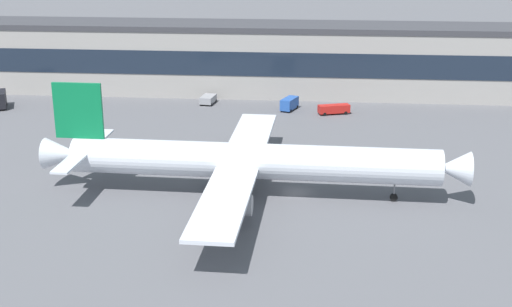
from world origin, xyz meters
TOP-DOWN VIEW (x-y plane):
  - ground_plane at (0.00, 0.00)m, footprint 600.00×600.00m
  - terminal_building at (0.00, 61.96)m, footprint 186.29×14.89m
  - airliner at (-6.86, -1.34)m, footprint 60.84×52.34m
  - crew_van at (-2.90, 46.96)m, footprint 3.81×5.64m
  - pushback_tractor at (-20.65, 50.52)m, footprint 3.21×5.10m
  - stair_truck at (-63.81, 43.28)m, footprint 4.47×6.46m
  - belt_loader at (6.14, 44.40)m, footprint 6.70×3.88m

SIDE VIEW (x-z plane):
  - ground_plane at x=0.00m, z-range 0.00..0.00m
  - pushback_tractor at x=-20.65m, z-range 0.17..1.92m
  - belt_loader at x=6.14m, z-range 0.18..2.13m
  - crew_van at x=-2.90m, z-range 0.18..2.73m
  - stair_truck at x=-63.81m, z-range 0.20..3.75m
  - airliner at x=-6.86m, z-range -2.75..13.13m
  - terminal_building at x=0.00m, z-range 0.02..15.81m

